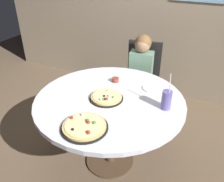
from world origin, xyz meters
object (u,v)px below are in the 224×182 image
at_px(sauce_bowl, 115,80).
at_px(plate_small, 152,88).
at_px(pizza_veggie, 106,97).
at_px(chair_wooden, 142,77).
at_px(soda_cup, 166,100).
at_px(diner_child, 139,87).
at_px(pizza_cheese, 84,126).
at_px(dining_table, 110,107).

bearing_deg(sauce_bowl, plate_small, 3.69).
height_order(pizza_veggie, plate_small, pizza_veggie).
bearing_deg(chair_wooden, plate_small, -64.15).
bearing_deg(soda_cup, plate_small, 125.79).
bearing_deg(plate_small, diner_child, 122.39).
bearing_deg(chair_wooden, diner_child, -82.65).
height_order(pizza_cheese, sauce_bowl, pizza_cheese).
relative_size(chair_wooden, sauce_bowl, 13.57).
xyz_separation_m(diner_child, pizza_cheese, (0.00, -1.20, 0.28)).
xyz_separation_m(pizza_cheese, soda_cup, (0.46, 0.50, 0.06)).
relative_size(diner_child, plate_small, 6.01).
bearing_deg(plate_small, chair_wooden, 115.85).
bearing_deg(dining_table, chair_wooden, 90.78).
bearing_deg(pizza_veggie, sauce_bowl, 100.97).
xyz_separation_m(chair_wooden, plate_small, (0.30, -0.61, 0.22)).
bearing_deg(pizza_veggie, pizza_cheese, -85.25).
height_order(diner_child, sauce_bowl, diner_child).
bearing_deg(pizza_veggie, diner_child, 87.50).
height_order(chair_wooden, diner_child, diner_child).
xyz_separation_m(pizza_cheese, plate_small, (0.27, 0.77, -0.01)).
xyz_separation_m(soda_cup, plate_small, (-0.19, 0.27, -0.08)).
xyz_separation_m(soda_cup, sauce_bowl, (-0.56, 0.24, -0.06)).
bearing_deg(soda_cup, chair_wooden, 119.10).
bearing_deg(dining_table, diner_child, 89.20).
bearing_deg(soda_cup, sauce_bowl, 156.53).
height_order(dining_table, pizza_cheese, pizza_cheese).
relative_size(dining_table, plate_small, 7.25).
bearing_deg(dining_table, sauce_bowl, 105.63).
height_order(dining_table, chair_wooden, chair_wooden).
distance_m(chair_wooden, diner_child, 0.19).
relative_size(diner_child, sauce_bowl, 15.46).
distance_m(diner_child, pizza_veggie, 0.83).
relative_size(pizza_cheese, plate_small, 1.93).
relative_size(sauce_bowl, plate_small, 0.39).
bearing_deg(sauce_bowl, pizza_cheese, -82.54).
relative_size(soda_cup, plate_small, 1.71).
bearing_deg(pizza_cheese, chair_wooden, 91.02).
distance_m(dining_table, pizza_cheese, 0.45).
relative_size(pizza_veggie, soda_cup, 0.95).
distance_m(chair_wooden, pizza_veggie, 0.99).
relative_size(diner_child, soda_cup, 3.52).
bearing_deg(diner_child, sauce_bowl, -102.00).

